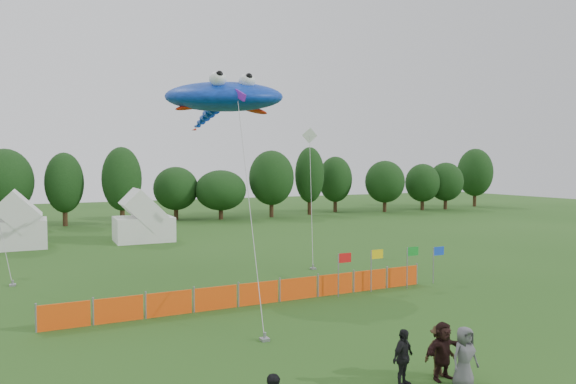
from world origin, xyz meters
name	(u,v)px	position (x,y,z in m)	size (l,w,h in m)	color
ground	(379,384)	(0.00, 0.00, 0.00)	(160.00, 160.00, 0.00)	#234C16
treeline	(146,184)	(1.61, 44.93, 4.18)	(104.57, 8.78, 8.36)	#382314
tent_left	(19,224)	(-10.17, 31.82, 1.75)	(3.94, 3.94, 3.48)	white
tent_right	(143,221)	(-1.07, 31.17, 1.65)	(4.63, 3.70, 3.27)	white
barrier_fence	(259,293)	(0.11, 9.28, 0.50)	(17.90, 0.06, 1.00)	#FE4D0E
flag_row	(391,262)	(7.13, 8.91, 1.38)	(6.73, 0.39, 2.09)	gray
spectator_c	(439,351)	(1.92, -0.31, 0.77)	(0.99, 0.57, 1.53)	#302213
spectator_d	(403,358)	(0.52, -0.39, 0.82)	(0.96, 0.40, 1.63)	black
spectator_e	(465,357)	(2.05, -1.17, 0.86)	(0.84, 0.54, 1.71)	#555459
spectator_f	(443,351)	(1.87, -0.52, 0.85)	(1.57, 0.50, 1.69)	black
stingray_kite	(222,98)	(0.54, 15.49, 9.92)	(7.80, 18.94, 11.10)	blue
small_kite_white	(310,169)	(8.59, 20.18, 5.99)	(4.40, 7.64, 9.06)	white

